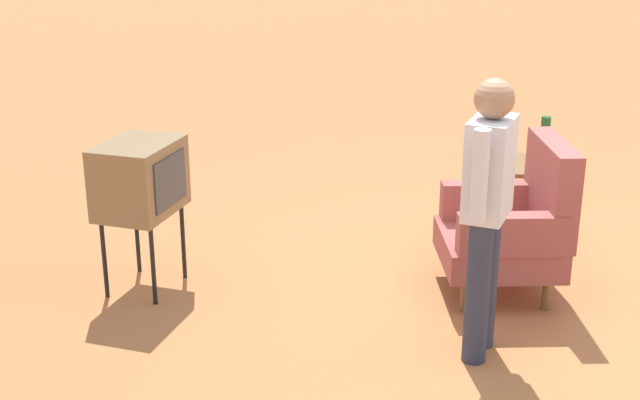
# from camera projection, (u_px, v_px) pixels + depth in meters

# --- Properties ---
(ground_plane) EXTENTS (60.00, 60.00, 0.00)m
(ground_plane) POSITION_uv_depth(u_px,v_px,m) (530.00, 311.00, 5.68)
(ground_plane) COLOR #B76B3D
(armchair) EXTENTS (0.85, 0.86, 1.06)m
(armchair) POSITION_uv_depth(u_px,v_px,m) (515.00, 224.00, 5.78)
(armchair) COLOR brown
(armchair) RESTS_ON ground
(side_table) EXTENTS (0.56, 0.56, 0.67)m
(side_table) POSITION_uv_depth(u_px,v_px,m) (513.00, 176.00, 6.51)
(side_table) COLOR black
(side_table) RESTS_ON ground
(tv_on_stand) EXTENTS (0.68, 0.57, 1.03)m
(tv_on_stand) POSITION_uv_depth(u_px,v_px,m) (140.00, 179.00, 5.76)
(tv_on_stand) COLOR black
(tv_on_stand) RESTS_ON ground
(person_standing) EXTENTS (0.55, 0.32, 1.64)m
(person_standing) POSITION_uv_depth(u_px,v_px,m) (487.00, 203.00, 4.86)
(person_standing) COLOR #2D3347
(person_standing) RESTS_ON ground
(bottle_wine_green) EXTENTS (0.07, 0.07, 0.32)m
(bottle_wine_green) POSITION_uv_depth(u_px,v_px,m) (545.00, 137.00, 6.54)
(bottle_wine_green) COLOR #1E5623
(bottle_wine_green) RESTS_ON side_table
(soda_can_red) EXTENTS (0.07, 0.07, 0.12)m
(soda_can_red) POSITION_uv_depth(u_px,v_px,m) (531.00, 153.00, 6.51)
(soda_can_red) COLOR red
(soda_can_red) RESTS_ON side_table
(flower_vase) EXTENTS (0.14, 0.10, 0.27)m
(flower_vase) POSITION_uv_depth(u_px,v_px,m) (494.00, 136.00, 6.64)
(flower_vase) COLOR silver
(flower_vase) RESTS_ON side_table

